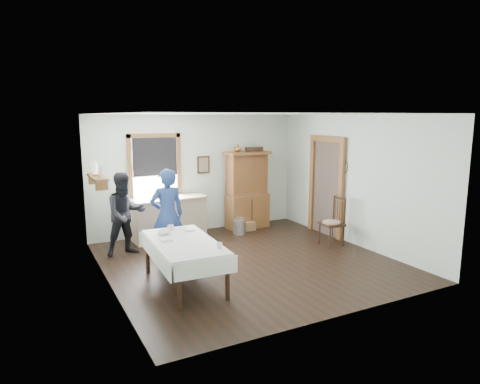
# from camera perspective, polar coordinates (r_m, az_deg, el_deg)

# --- Properties ---
(room) EXTENTS (5.01, 5.01, 2.70)m
(room) POSITION_cam_1_polar(r_m,az_deg,el_deg) (7.70, 1.17, 0.29)
(room) COLOR black
(room) RESTS_ON ground
(window) EXTENTS (1.18, 0.07, 1.48)m
(window) POSITION_cam_1_polar(r_m,az_deg,el_deg) (9.55, -11.29, 3.66)
(window) COLOR white
(window) RESTS_ON room
(doorway) EXTENTS (0.09, 1.14, 2.22)m
(doorway) POSITION_cam_1_polar(r_m,az_deg,el_deg) (9.78, 11.47, 1.08)
(doorway) COLOR #4E4138
(doorway) RESTS_ON room
(wall_shelf) EXTENTS (0.24, 1.00, 0.44)m
(wall_shelf) POSITION_cam_1_polar(r_m,az_deg,el_deg) (8.36, -18.52, 2.09)
(wall_shelf) COLOR brown
(wall_shelf) RESTS_ON room
(framed_picture) EXTENTS (0.30, 0.04, 0.40)m
(framed_picture) POSITION_cam_1_polar(r_m,az_deg,el_deg) (9.93, -4.88, 3.64)
(framed_picture) COLOR #361E13
(framed_picture) RESTS_ON room
(rug_beater) EXTENTS (0.01, 0.27, 0.27)m
(rug_beater) POSITION_cam_1_polar(r_m,az_deg,el_deg) (9.29, 13.69, 4.00)
(rug_beater) COLOR black
(rug_beater) RESTS_ON room
(work_counter) EXTENTS (1.66, 0.73, 0.93)m
(work_counter) POSITION_cam_1_polar(r_m,az_deg,el_deg) (9.46, -9.44, -3.47)
(work_counter) COLOR tan
(work_counter) RESTS_ON room
(china_hutch) EXTENTS (1.10, 0.56, 1.83)m
(china_hutch) POSITION_cam_1_polar(r_m,az_deg,el_deg) (10.21, 0.99, 0.25)
(china_hutch) COLOR brown
(china_hutch) RESTS_ON room
(dining_table) EXTENTS (1.07, 1.89, 0.74)m
(dining_table) POSITION_cam_1_polar(r_m,az_deg,el_deg) (6.89, -7.44, -9.42)
(dining_table) COLOR white
(dining_table) RESTS_ON room
(spindle_chair) EXTENTS (0.50, 0.50, 1.01)m
(spindle_chair) POSITION_cam_1_polar(r_m,az_deg,el_deg) (9.07, 12.14, -3.88)
(spindle_chair) COLOR #361E13
(spindle_chair) RESTS_ON room
(pail) EXTENTS (0.33, 0.33, 0.31)m
(pail) POSITION_cam_1_polar(r_m,az_deg,el_deg) (9.80, -0.08, -4.71)
(pail) COLOR #A1A4A9
(pail) RESTS_ON room
(wicker_basket) EXTENTS (0.36, 0.26, 0.21)m
(wicker_basket) POSITION_cam_1_polar(r_m,az_deg,el_deg) (10.11, 0.91, -4.55)
(wicker_basket) COLOR olive
(wicker_basket) RESTS_ON room
(woman_blue) EXTENTS (0.60, 0.40, 1.60)m
(woman_blue) POSITION_cam_1_polar(r_m,az_deg,el_deg) (8.01, -9.66, -3.49)
(woman_blue) COLOR navy
(woman_blue) RESTS_ON room
(figure_dark) EXTENTS (0.77, 0.63, 1.49)m
(figure_dark) POSITION_cam_1_polar(r_m,az_deg,el_deg) (8.53, -15.03, -3.23)
(figure_dark) COLOR black
(figure_dark) RESTS_ON room
(table_cup_a) EXTENTS (0.15, 0.15, 0.09)m
(table_cup_a) POSITION_cam_1_polar(r_m,az_deg,el_deg) (7.43, -9.25, -4.69)
(table_cup_a) COLOR white
(table_cup_a) RESTS_ON dining_table
(table_cup_b) EXTENTS (0.12, 0.12, 0.09)m
(table_cup_b) POSITION_cam_1_polar(r_m,az_deg,el_deg) (6.35, -2.79, -7.13)
(table_cup_b) COLOR white
(table_cup_b) RESTS_ON dining_table
(table_bowl) EXTENTS (0.30, 0.30, 0.06)m
(table_bowl) POSITION_cam_1_polar(r_m,az_deg,el_deg) (7.18, -10.15, -5.36)
(table_bowl) COLOR white
(table_bowl) RESTS_ON dining_table
(counter_book) EXTENTS (0.17, 0.22, 0.02)m
(counter_book) POSITION_cam_1_polar(r_m,az_deg,el_deg) (9.52, -9.84, -0.48)
(counter_book) COLOR #75684E
(counter_book) RESTS_ON work_counter
(counter_bowl) EXTENTS (0.24, 0.24, 0.07)m
(counter_bowl) POSITION_cam_1_polar(r_m,az_deg,el_deg) (9.34, -11.07, -0.59)
(counter_bowl) COLOR white
(counter_bowl) RESTS_ON work_counter
(shelf_bowl) EXTENTS (0.22, 0.22, 0.05)m
(shelf_bowl) POSITION_cam_1_polar(r_m,az_deg,el_deg) (8.37, -18.54, 2.27)
(shelf_bowl) COLOR white
(shelf_bowl) RESTS_ON wall_shelf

